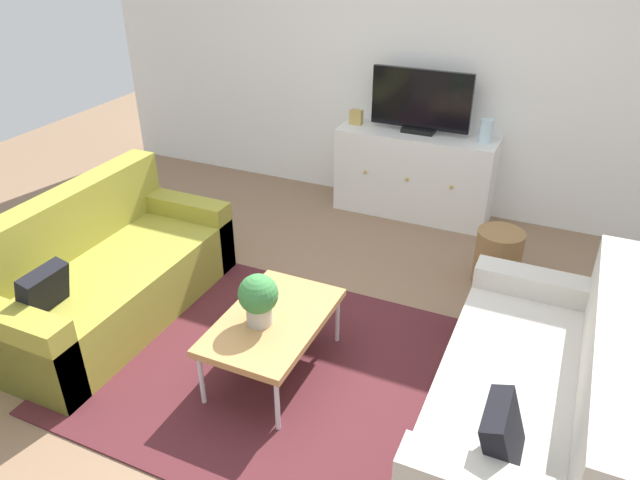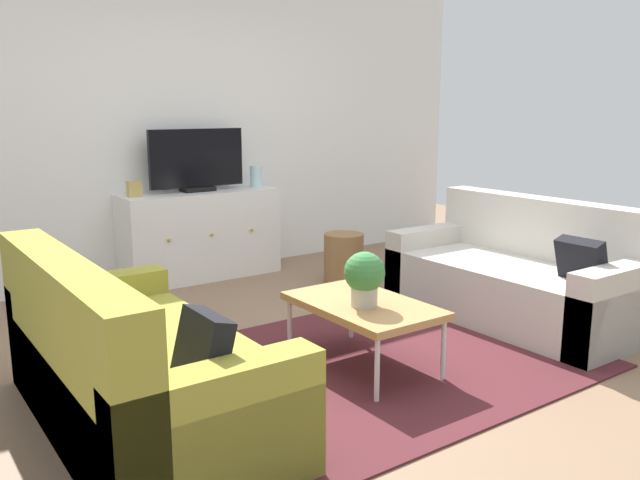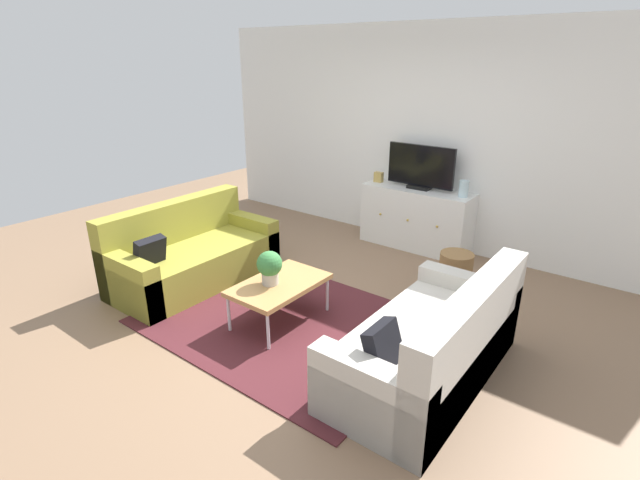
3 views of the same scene
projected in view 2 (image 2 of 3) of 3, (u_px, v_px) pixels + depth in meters
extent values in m
plane|color=#84664C|center=(354.00, 356.00, 4.00)|extent=(10.00, 10.00, 0.00)
cube|color=white|center=(176.00, 123.00, 5.77)|extent=(6.40, 0.12, 2.70)
cube|color=#4C1E23|center=(369.00, 363.00, 3.88)|extent=(2.50, 1.90, 0.01)
cube|color=olive|center=(144.00, 383.00, 3.11)|extent=(0.85, 1.77, 0.42)
cube|color=olive|center=(70.00, 355.00, 2.89)|extent=(0.20, 1.77, 0.85)
cube|color=olive|center=(93.00, 324.00, 3.73)|extent=(0.85, 0.18, 0.56)
cube|color=olive|center=(220.00, 436.00, 2.47)|extent=(0.85, 0.18, 0.56)
cube|color=black|center=(202.00, 350.00, 2.63)|extent=(0.17, 0.30, 0.32)
cube|color=beige|center=(512.00, 291.00, 4.65)|extent=(0.85, 1.77, 0.42)
cube|color=beige|center=(543.00, 256.00, 4.79)|extent=(0.20, 1.77, 0.85)
cube|color=beige|center=(432.00, 261.00, 5.27)|extent=(0.85, 0.18, 0.56)
cube|color=beige|center=(618.00, 310.00, 4.00)|extent=(0.85, 0.18, 0.56)
cube|color=black|center=(582.00, 262.00, 4.11)|extent=(0.19, 0.30, 0.32)
cube|color=#B7844C|center=(363.00, 306.00, 3.76)|extent=(0.56, 0.90, 0.04)
cylinder|color=silver|center=(377.00, 371.00, 3.33)|extent=(0.03, 0.03, 0.35)
cylinder|color=silver|center=(443.00, 351.00, 3.60)|extent=(0.03, 0.03, 0.35)
cylinder|color=silver|center=(290.00, 327.00, 3.99)|extent=(0.03, 0.03, 0.35)
cylinder|color=silver|center=(351.00, 313.00, 4.26)|extent=(0.03, 0.03, 0.35)
cylinder|color=#B7B2A8|center=(364.00, 297.00, 3.66)|extent=(0.15, 0.15, 0.11)
sphere|color=#387A3D|center=(364.00, 272.00, 3.63)|extent=(0.23, 0.23, 0.23)
cube|color=white|center=(201.00, 235.00, 5.78)|extent=(1.39, 0.44, 0.77)
sphere|color=#B79338|center=(169.00, 240.00, 5.36)|extent=(0.03, 0.03, 0.03)
sphere|color=#B79338|center=(212.00, 235.00, 5.58)|extent=(0.03, 0.03, 0.03)
sphere|color=#B79338|center=(252.00, 230.00, 5.80)|extent=(0.03, 0.03, 0.03)
cube|color=black|center=(198.00, 189.00, 5.71)|extent=(0.28, 0.16, 0.04)
cube|color=black|center=(197.00, 158.00, 5.66)|extent=(0.86, 0.04, 0.50)
cylinder|color=silver|center=(256.00, 176.00, 6.00)|extent=(0.11, 0.11, 0.19)
cube|color=tan|center=(134.00, 189.00, 5.36)|extent=(0.11, 0.07, 0.13)
cylinder|color=olive|center=(344.00, 258.00, 5.62)|extent=(0.34, 0.34, 0.43)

